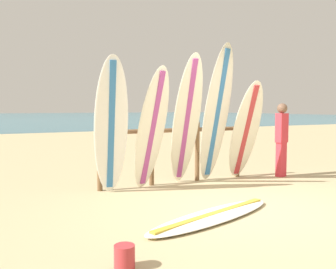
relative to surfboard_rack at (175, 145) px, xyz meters
name	(u,v)px	position (x,y,z in m)	size (l,w,h in m)	color
ground_plane	(261,210)	(0.18, -2.21, -0.73)	(120.00, 120.00, 0.00)	tan
ocean_water	(6,117)	(0.18, 55.79, -0.72)	(120.00, 80.00, 0.01)	teal
surfboard_rack	(175,145)	(0.00, 0.00, 0.00)	(3.06, 0.09, 1.16)	brown
surfboard_leaning_far_left	(111,126)	(-1.39, -0.38, 0.41)	(0.63, 0.63, 2.28)	white
surfboard_leaning_left	(151,130)	(-0.69, -0.44, 0.34)	(0.66, 0.84, 2.14)	white
surfboard_leaning_center_left	(186,122)	(0.03, -0.37, 0.46)	(0.69, 1.13, 2.38)	white
surfboard_leaning_center	(216,114)	(0.73, -0.30, 0.59)	(0.62, 0.76, 2.63)	white
surfboard_leaning_center_right	(245,131)	(1.32, -0.44, 0.25)	(0.73, 1.03, 1.95)	white
surfboard_lying_on_sand	(213,216)	(-0.64, -2.24, -0.69)	(2.36, 1.18, 0.08)	white
beachgoer_standing	(282,136)	(2.29, -0.43, 0.11)	(0.27, 0.21, 1.53)	#D8333F
sand_bucket	(124,257)	(-2.18, -3.12, -0.62)	(0.19, 0.19, 0.21)	#B73338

